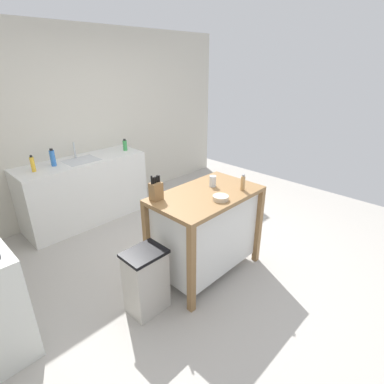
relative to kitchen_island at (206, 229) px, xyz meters
The scene contains 13 objects.
ground_plane 0.54m from the kitchen_island, 67.99° to the left, with size 6.16×6.16×0.00m, color #ADA8A0.
wall_back 2.48m from the kitchen_island, 88.61° to the left, with size 5.16×0.10×2.60m, color beige.
kitchen_island is the anchor object (origin of this frame).
knife_block 0.71m from the kitchen_island, 151.69° to the left, with size 0.11×0.09×0.25m.
bowl_ceramic_small 0.48m from the kitchen_island, 97.88° to the right, with size 0.15×0.15×0.04m.
drinking_cup 0.50m from the kitchen_island, 21.80° to the left, with size 0.07×0.07×0.11m.
pepper_grinder 0.62m from the kitchen_island, 33.84° to the right, with size 0.04×0.04×0.17m.
trash_bin 0.83m from the kitchen_island, behind, with size 0.36×0.28×0.63m.
sink_counter 2.03m from the kitchen_island, 98.82° to the left, with size 1.71×0.60×0.90m.
sink_faucet 2.22m from the kitchen_island, 98.25° to the left, with size 0.02×0.02×0.22m.
bottle_hand_soap 2.18m from the kitchen_island, 108.25° to the left, with size 0.06×0.06×0.23m.
bottle_spray_cleaner 2.24m from the kitchen_island, 115.05° to the left, with size 0.05×0.05×0.20m.
bottle_dish_soap 2.07m from the kitchen_island, 78.80° to the left, with size 0.06×0.06×0.17m.
Camera 1 is at (-2.11, -1.93, 2.13)m, focal length 27.99 mm.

